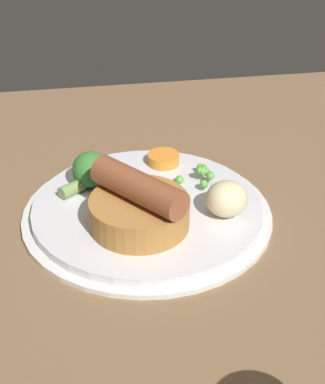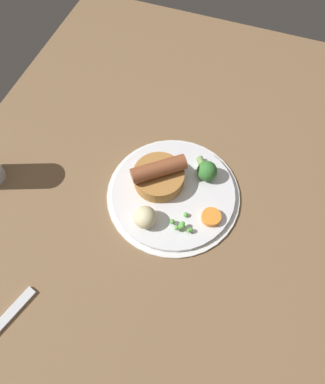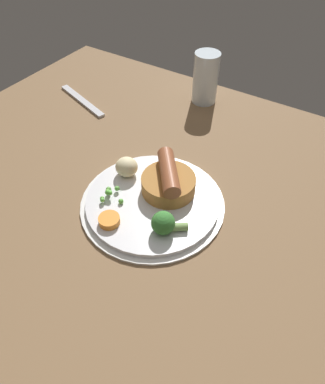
# 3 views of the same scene
# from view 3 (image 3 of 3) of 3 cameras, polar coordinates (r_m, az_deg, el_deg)

# --- Properties ---
(dining_table) EXTENTS (1.10, 0.80, 0.03)m
(dining_table) POSITION_cam_3_polar(r_m,az_deg,el_deg) (0.65, 0.65, -0.29)
(dining_table) COLOR brown
(dining_table) RESTS_ON ground
(dinner_plate) EXTENTS (0.26, 0.26, 0.01)m
(dinner_plate) POSITION_cam_3_polar(r_m,az_deg,el_deg) (0.61, -1.49, -1.74)
(dinner_plate) COLOR silver
(dinner_plate) RESTS_ON dining_table
(sausage_pudding) EXTENTS (0.10, 0.10, 0.06)m
(sausage_pudding) POSITION_cam_3_polar(r_m,az_deg,el_deg) (0.61, 1.01, 1.82)
(sausage_pudding) COLOR #AD7538
(sausage_pudding) RESTS_ON dinner_plate
(pea_pile) EXTENTS (0.04, 0.04, 0.02)m
(pea_pile) POSITION_cam_3_polar(r_m,az_deg,el_deg) (0.61, -8.75, -0.22)
(pea_pile) COLOR #54B33A
(pea_pile) RESTS_ON dinner_plate
(broccoli_floret_near) EXTENTS (0.06, 0.05, 0.04)m
(broccoli_floret_near) POSITION_cam_3_polar(r_m,az_deg,el_deg) (0.55, 0.33, -5.23)
(broccoli_floret_near) COLOR #387A33
(broccoli_floret_near) RESTS_ON dinner_plate
(potato_chunk_2) EXTENTS (0.05, 0.05, 0.04)m
(potato_chunk_2) POSITION_cam_3_polar(r_m,az_deg,el_deg) (0.64, -6.00, 4.20)
(potato_chunk_2) COLOR beige
(potato_chunk_2) RESTS_ON dinner_plate
(carrot_slice_0) EXTENTS (0.05, 0.05, 0.01)m
(carrot_slice_0) POSITION_cam_3_polar(r_m,az_deg,el_deg) (0.57, -8.87, -4.66)
(carrot_slice_0) COLOR orange
(carrot_slice_0) RESTS_ON dinner_plate
(fork) EXTENTS (0.18, 0.07, 0.01)m
(fork) POSITION_cam_3_polar(r_m,az_deg,el_deg) (0.90, -13.26, 14.61)
(fork) COLOR silver
(fork) RESTS_ON dining_table
(drinking_glass) EXTENTS (0.06, 0.06, 0.12)m
(drinking_glass) POSITION_cam_3_polar(r_m,az_deg,el_deg) (0.86, 7.19, 18.32)
(drinking_glass) COLOR silver
(drinking_glass) RESTS_ON dining_table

